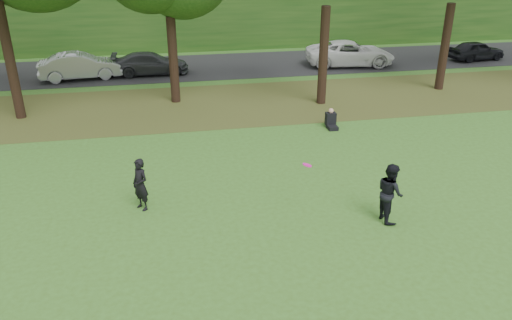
# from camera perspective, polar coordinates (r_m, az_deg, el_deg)

# --- Properties ---
(ground) EXTENTS (120.00, 120.00, 0.00)m
(ground) POSITION_cam_1_polar(r_m,az_deg,el_deg) (13.18, 7.20, -10.56)
(ground) COLOR #365B1C
(ground) RESTS_ON ground
(leaf_litter) EXTENTS (60.00, 7.00, 0.01)m
(leaf_litter) POSITION_cam_1_polar(r_m,az_deg,el_deg) (24.67, -2.01, 6.49)
(leaf_litter) COLOR #433618
(leaf_litter) RESTS_ON ground
(street) EXTENTS (70.00, 7.00, 0.02)m
(street) POSITION_cam_1_polar(r_m,az_deg,el_deg) (32.32, -4.31, 10.69)
(street) COLOR black
(street) RESTS_ON ground
(far_hedge) EXTENTS (70.00, 3.00, 5.00)m
(far_hedge) POSITION_cam_1_polar(r_m,az_deg,el_deg) (37.75, -5.60, 16.42)
(far_hedge) COLOR #184012
(far_hedge) RESTS_ON ground
(player_left) EXTENTS (0.66, 0.70, 1.61)m
(player_left) POSITION_cam_1_polar(r_m,az_deg,el_deg) (15.07, -13.07, -2.76)
(player_left) COLOR black
(player_left) RESTS_ON ground
(player_right) EXTENTS (0.68, 0.87, 1.75)m
(player_right) POSITION_cam_1_polar(r_m,az_deg,el_deg) (14.59, 15.07, -3.60)
(player_right) COLOR black
(player_right) RESTS_ON ground
(parked_cars) EXTENTS (41.07, 3.78, 1.53)m
(parked_cars) POSITION_cam_1_polar(r_m,az_deg,el_deg) (30.74, -6.58, 11.32)
(parked_cars) COLOR black
(parked_cars) RESTS_ON street
(frisbee) EXTENTS (0.29, 0.30, 0.13)m
(frisbee) POSITION_cam_1_polar(r_m,az_deg,el_deg) (14.12, 5.87, -0.58)
(frisbee) COLOR #F114A7
(frisbee) RESTS_ON ground
(seated_person) EXTENTS (0.43, 0.74, 0.83)m
(seated_person) POSITION_cam_1_polar(r_m,az_deg,el_deg) (21.58, 8.58, 4.48)
(seated_person) COLOR black
(seated_person) RESTS_ON ground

